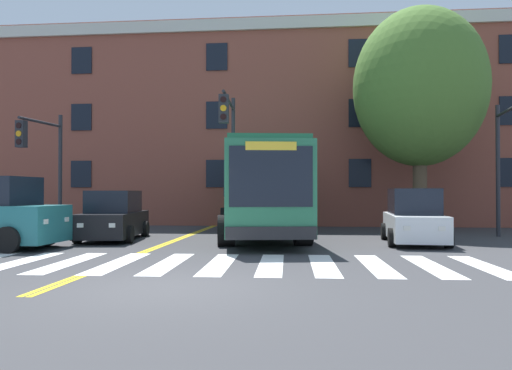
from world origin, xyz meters
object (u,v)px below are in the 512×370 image
Objects in this scene: traffic_light_overhead at (230,138)px; car_black_near_lane at (114,217)px; car_tan_behind_bus at (251,207)px; traffic_light_near_corner at (508,145)px; car_white_far_lane at (414,218)px; city_bus at (258,189)px; street_tree_curbside_large at (419,87)px; traffic_light_far_corner at (44,153)px.

car_black_near_lane is at bearing -154.43° from traffic_light_overhead.
car_black_near_lane is 12.90m from car_tan_behind_bus.
traffic_light_overhead is (0.30, -10.48, 3.05)m from car_tan_behind_bus.
car_white_far_lane is at bearing -156.32° from traffic_light_near_corner.
street_tree_curbside_large is at bearing 18.81° from city_bus.
traffic_light_near_corner is at bearing 23.68° from car_white_far_lane.
traffic_light_far_corner is 15.83m from street_tree_curbside_large.
street_tree_curbside_large reaches higher than traffic_light_near_corner.
traffic_light_near_corner is at bearing -0.10° from traffic_light_far_corner.
car_black_near_lane is at bearing -21.82° from traffic_light_far_corner.
traffic_light_near_corner is (3.69, 1.62, 2.60)m from car_white_far_lane.
city_bus is 2.30m from traffic_light_overhead.
traffic_light_near_corner reaches higher than traffic_light_far_corner.
city_bus is at bearing 156.19° from car_white_far_lane.
car_black_near_lane is 0.85× the size of traffic_light_near_corner.
city_bus is 2.91× the size of car_white_far_lane.
car_white_far_lane is at bearing -23.81° from city_bus.
car_black_near_lane is 5.33m from traffic_light_overhead.
car_white_far_lane is 0.82× the size of traffic_light_near_corner.
car_tan_behind_bus is at bearing 91.67° from traffic_light_overhead.
street_tree_curbside_large is (6.77, 2.31, 4.38)m from city_bus.
city_bus is at bearing -82.22° from car_tan_behind_bus.
street_tree_curbside_large is (11.81, 4.46, 5.41)m from car_black_near_lane.
traffic_light_near_corner is 1.03× the size of traffic_light_far_corner.
street_tree_curbside_large reaches higher than car_black_near_lane.
city_bus is 9.36m from traffic_light_near_corner.
traffic_light_near_corner reaches higher than car_white_far_lane.
city_bus reaches higher than car_black_near_lane.
city_bus is 6.10m from car_white_far_lane.
traffic_light_overhead is at bearing 176.96° from traffic_light_near_corner.
traffic_light_overhead reaches higher than car_white_far_lane.
car_tan_behind_bus is at bearing 73.57° from car_black_near_lane.
city_bus is 8.63m from traffic_light_far_corner.
car_tan_behind_bus is 10.92m from traffic_light_overhead.
traffic_light_far_corner is at bearing -168.57° from street_tree_curbside_large.
car_black_near_lane is 1.03× the size of car_white_far_lane.
traffic_light_near_corner is at bearing 5.39° from car_black_near_lane.
car_black_near_lane is at bearing -159.32° from street_tree_curbside_large.
traffic_light_overhead reaches higher than traffic_light_far_corner.
street_tree_curbside_large is at bearing 74.99° from car_white_far_lane.
traffic_light_near_corner is 17.67m from traffic_light_far_corner.
traffic_light_near_corner reaches higher than car_tan_behind_bus.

